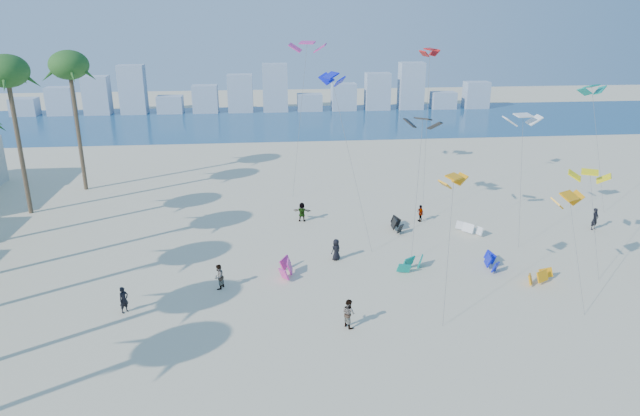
{
  "coord_description": "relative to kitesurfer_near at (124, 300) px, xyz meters",
  "views": [
    {
      "loc": [
        -0.82,
        -22.98,
        18.31
      ],
      "look_at": [
        3.0,
        16.0,
        4.5
      ],
      "focal_mm": 32.56,
      "sensor_mm": 36.0,
      "label": 1
    }
  ],
  "objects": [
    {
      "name": "kitesurfer_mid",
      "position": [
        13.74,
        -3.07,
        0.04
      ],
      "size": [
        1.03,
        1.1,
        1.8
      ],
      "primitive_type": "imported",
      "rotation": [
        0.0,
        0.0,
        2.1
      ],
      "color": "gray",
      "rests_on": "ground"
    },
    {
      "name": "kitesurfers_far",
      "position": [
        19.71,
        8.16,
        -0.01
      ],
      "size": [
        32.22,
        15.54,
        1.92
      ],
      "color": "black",
      "rests_on": "ground"
    },
    {
      "name": "ocean",
      "position": [
        9.89,
        61.71,
        -0.86
      ],
      "size": [
        220.0,
        220.0,
        0.0
      ],
      "primitive_type": "plane",
      "color": "navy",
      "rests_on": "ground"
    },
    {
      "name": "grounded_kites",
      "position": [
        20.87,
        6.24,
        -0.44
      ],
      "size": [
        19.35,
        13.48,
        0.9
      ],
      "color": "#D42F93",
      "rests_on": "ground"
    },
    {
      "name": "flying_kites",
      "position": [
        24.62,
        13.69,
        9.98
      ],
      "size": [
        30.19,
        30.57,
        15.41
      ],
      "color": "#FF9C0D",
      "rests_on": "ground"
    },
    {
      "name": "kitesurfer_near",
      "position": [
        0.0,
        0.0,
        0.0
      ],
      "size": [
        0.73,
        0.74,
        1.72
      ],
      "primitive_type": "imported",
      "rotation": [
        0.0,
        0.0,
        0.82
      ],
      "color": "black",
      "rests_on": "ground"
    },
    {
      "name": "distant_skyline",
      "position": [
        8.7,
        71.71,
        2.23
      ],
      "size": [
        85.0,
        3.0,
        8.4
      ],
      "color": "#9EADBF",
      "rests_on": "ground"
    },
    {
      "name": "ground",
      "position": [
        9.89,
        -10.29,
        -0.86
      ],
      "size": [
        220.0,
        220.0,
        0.0
      ],
      "primitive_type": "plane",
      "color": "beige",
      "rests_on": "ground"
    }
  ]
}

